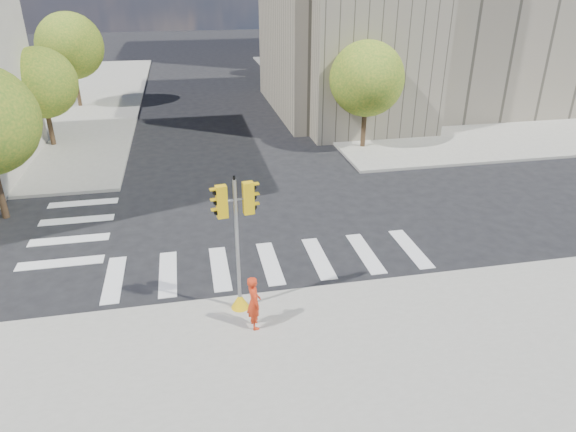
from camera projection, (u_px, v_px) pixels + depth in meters
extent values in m
plane|color=black|center=(264.00, 237.00, 20.23)|extent=(160.00, 160.00, 0.00)
cube|color=gray|center=(436.00, 86.00, 46.78)|extent=(28.00, 40.00, 0.15)
cube|color=gray|center=(446.00, 9.00, 37.95)|extent=(26.00, 14.00, 14.00)
cube|color=gray|center=(366.00, 15.00, 32.09)|extent=(8.00, 8.00, 14.00)
cylinder|color=#382616|center=(0.00, 191.00, 21.35)|extent=(0.28, 0.28, 2.45)
cylinder|color=#382616|center=(51.00, 129.00, 30.26)|extent=(0.28, 0.28, 2.17)
sphere|color=#2C691E|center=(41.00, 83.00, 29.10)|extent=(4.00, 4.00, 4.00)
cylinder|color=#382616|center=(78.00, 90.00, 39.00)|extent=(0.28, 0.28, 2.62)
sphere|color=#2C691E|center=(70.00, 46.00, 37.61)|extent=(4.80, 4.80, 4.80)
cylinder|color=#382616|center=(364.00, 129.00, 29.91)|extent=(0.28, 0.28, 2.38)
sphere|color=#2C691E|center=(367.00, 79.00, 28.67)|extent=(4.20, 4.20, 4.20)
cylinder|color=#382616|center=(314.00, 87.00, 40.49)|extent=(0.28, 0.28, 2.52)
sphere|color=#2C691E|center=(314.00, 46.00, 39.15)|extent=(4.60, 4.60, 4.60)
cylinder|color=#382616|center=(284.00, 64.00, 51.15)|extent=(0.28, 0.28, 2.27)
sphere|color=#2C691E|center=(284.00, 35.00, 49.97)|extent=(4.00, 4.00, 4.00)
cylinder|color=black|center=(353.00, 65.00, 32.26)|extent=(0.12, 0.12, 8.00)
cylinder|color=black|center=(303.00, 39.00, 44.64)|extent=(0.12, 0.12, 8.00)
cone|color=#E0B00B|center=(240.00, 300.00, 15.67)|extent=(0.56, 0.56, 0.50)
cylinder|color=gray|center=(237.00, 247.00, 14.87)|extent=(0.11, 0.11, 4.21)
cylinder|color=black|center=(234.00, 178.00, 13.94)|extent=(0.07, 0.07, 0.12)
cylinder|color=gray|center=(235.00, 200.00, 14.22)|extent=(0.90, 0.19, 0.06)
cube|color=#E0B00B|center=(222.00, 202.00, 14.11)|extent=(0.33, 0.26, 0.95)
cube|color=#E0B00B|center=(248.00, 198.00, 14.34)|extent=(0.33, 0.26, 0.95)
imported|color=red|center=(254.00, 302.00, 14.58)|extent=(0.47, 0.65, 1.67)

